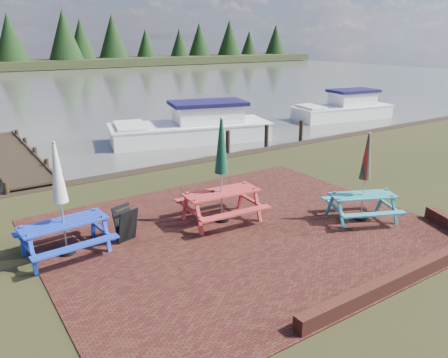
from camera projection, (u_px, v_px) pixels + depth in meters
The scene contains 11 objects.
ground at pixel (267, 248), 9.74m from camera, with size 120.00×120.00×0.00m, color black.
paving at pixel (241, 232), 10.53m from camera, with size 9.00×7.50×0.02m, color #361211.
brick_wall at pixel (424, 260), 8.90m from camera, with size 6.21×1.79×0.30m.
water at pixel (7, 89), 39.05m from camera, with size 120.00×60.00×0.02m, color #45433B.
picnic_table_teal at pixel (363, 191), 10.98m from camera, with size 2.08×1.99×2.27m.
picnic_table_red at pixel (222, 187), 10.86m from camera, with size 2.03×1.84×2.65m.
picnic_table_blue at pixel (63, 217), 9.19m from camera, with size 1.90×1.72×2.48m.
chalkboard at pixel (126, 224), 9.97m from camera, with size 0.53×0.61×0.80m.
jetty at pixel (12, 156), 16.80m from camera, with size 1.76×9.08×1.00m.
boat_near at pixel (194, 128), 20.39m from camera, with size 7.78×4.35×2.00m.
boat_far at pixel (344, 110), 25.88m from camera, with size 6.26×3.09×1.87m.
Camera 1 is at (-5.65, -6.78, 4.49)m, focal length 35.00 mm.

